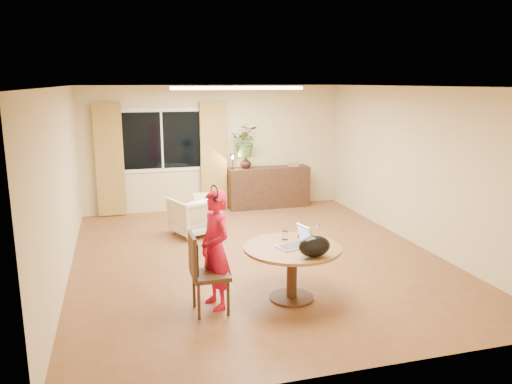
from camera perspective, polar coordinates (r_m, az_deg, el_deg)
floor at (r=7.81m, az=0.07°, el=-7.48°), size 6.50×6.50×0.00m
ceiling at (r=7.34m, az=0.07°, el=11.96°), size 6.50×6.50×0.00m
wall_back at (r=10.60m, az=-4.72°, el=5.03°), size 5.50×0.00×5.50m
wall_left at (r=7.24m, az=-21.38°, el=0.73°), size 0.00×6.50×6.50m
wall_right at (r=8.62m, az=17.98°, el=2.75°), size 0.00×6.50×6.50m
window at (r=10.40m, az=-10.70°, el=5.83°), size 1.70×0.03×1.30m
curtain_left at (r=10.34m, az=-16.40°, el=3.51°), size 0.55×0.08×2.25m
curtain_right at (r=10.52m, az=-4.87°, el=4.12°), size 0.55×0.08×2.25m
ceiling_panel at (r=8.51m, az=-2.17°, el=11.79°), size 2.20×0.35×0.05m
dining_table at (r=6.23m, az=4.15°, el=-7.50°), size 1.21×1.21×0.69m
dining_chair at (r=5.93m, az=-5.24°, el=-9.18°), size 0.47×0.43×0.97m
child at (r=5.97m, az=-4.66°, el=-6.56°), size 0.60×0.48×1.44m
laptop at (r=6.13m, az=4.27°, el=-5.11°), size 0.45×0.36×0.26m
tumbler at (r=6.42m, az=3.32°, el=-4.97°), size 0.09×0.09×0.11m
wine_glass at (r=6.45m, az=6.98°, el=-4.53°), size 0.07×0.07×0.20m
pot_lid at (r=6.57m, az=5.67°, el=-4.97°), size 0.26×0.26×0.03m
handbag at (r=5.81m, az=6.70°, el=-6.19°), size 0.43×0.32×0.26m
armchair at (r=8.94m, az=-7.07°, el=-2.70°), size 0.95×0.96×0.68m
throw at (r=8.86m, az=-5.59°, el=-0.44°), size 0.47×0.57×0.03m
sideboard at (r=10.78m, az=1.46°, el=0.55°), size 1.76×0.43×0.88m
vase at (r=10.54m, az=-1.18°, el=3.39°), size 0.28×0.28×0.25m
bouquet at (r=10.48m, az=-1.20°, el=5.84°), size 0.73×0.68×0.66m
book_stack at (r=10.87m, az=4.29°, el=3.20°), size 0.24×0.20×0.09m
desk_lamp at (r=10.42m, az=-2.70°, el=3.51°), size 0.15×0.15×0.33m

